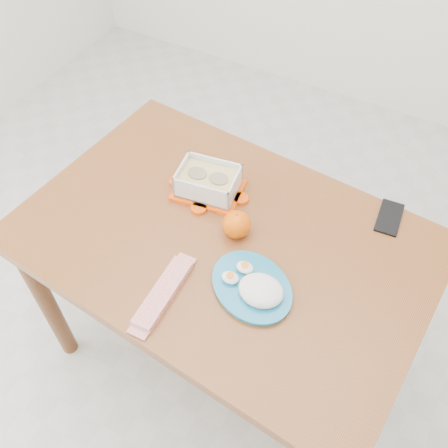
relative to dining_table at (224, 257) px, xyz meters
The scene contains 7 objects.
ground 0.68m from the dining_table, 144.85° to the left, with size 3.50×3.50×0.00m, color #B7B7B2.
dining_table is the anchor object (origin of this frame).
food_container 0.24m from the dining_table, 133.51° to the left, with size 0.23×0.18×0.09m.
orange_fruit 0.15m from the dining_table, 50.14° to the left, with size 0.08×0.08×0.08m, color orange.
rice_plate 0.23m from the dining_table, 37.79° to the right, with size 0.33×0.33×0.07m.
candy_bar 0.28m from the dining_table, 101.07° to the right, with size 0.23×0.06×0.02m, color red.
smartphone 0.51m from the dining_table, 36.67° to the left, with size 0.07×0.13×0.01m, color black.
Camera 1 is at (0.58, -0.90, 1.89)m, focal length 40.00 mm.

